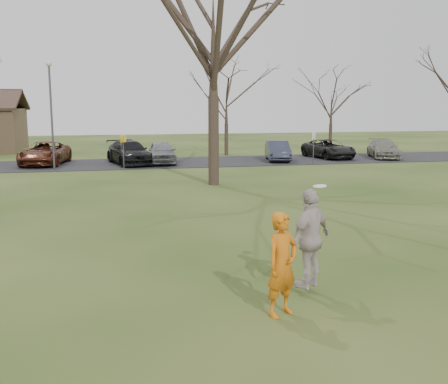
{
  "coord_description": "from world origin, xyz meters",
  "views": [
    {
      "loc": [
        -3.02,
        -9.23,
        3.77
      ],
      "look_at": [
        0.0,
        4.0,
        1.5
      ],
      "focal_mm": 41.67,
      "sensor_mm": 36.0,
      "label": 1
    }
  ],
  "objects": [
    {
      "name": "ground",
      "position": [
        0.0,
        0.0,
        0.0
      ],
      "size": [
        120.0,
        120.0,
        0.0
      ],
      "primitive_type": "plane",
      "color": "#1E380F",
      "rests_on": "ground"
    },
    {
      "name": "parking_strip",
      "position": [
        0.0,
        25.0,
        0.02
      ],
      "size": [
        62.0,
        6.5,
        0.04
      ],
      "primitive_type": "cube",
      "color": "black",
      "rests_on": "ground"
    },
    {
      "name": "player_defender",
      "position": [
        -0.01,
        -0.73,
        0.95
      ],
      "size": [
        0.83,
        0.72,
        1.9
      ],
      "primitive_type": "imported",
      "rotation": [
        0.0,
        0.0,
        0.47
      ],
      "color": "#C46210",
      "rests_on": "ground"
    },
    {
      "name": "car_2",
      "position": [
        -6.81,
        25.5,
        0.76
      ],
      "size": [
        3.19,
        5.51,
        1.44
      ],
      "primitive_type": "imported",
      "rotation": [
        0.0,
        0.0,
        -0.16
      ],
      "color": "#502113",
      "rests_on": "parking_strip"
    },
    {
      "name": "car_3",
      "position": [
        -1.54,
        24.6,
        0.78
      ],
      "size": [
        3.18,
        5.42,
        1.47
      ],
      "primitive_type": "imported",
      "rotation": [
        0.0,
        0.0,
        0.23
      ],
      "color": "black",
      "rests_on": "parking_strip"
    },
    {
      "name": "car_4",
      "position": [
        0.53,
        24.53,
        0.76
      ],
      "size": [
        1.86,
        4.29,
        1.44
      ],
      "primitive_type": "imported",
      "rotation": [
        0.0,
        0.0,
        -0.04
      ],
      "color": "gray",
      "rests_on": "parking_strip"
    },
    {
      "name": "car_5",
      "position": [
        8.44,
        24.5,
        0.71
      ],
      "size": [
        2.22,
        4.28,
        1.34
      ],
      "primitive_type": "imported",
      "rotation": [
        0.0,
        0.0,
        -0.21
      ],
      "color": "#2E3145",
      "rests_on": "parking_strip"
    },
    {
      "name": "car_6",
      "position": [
        12.57,
        25.39,
        0.7
      ],
      "size": [
        2.82,
        4.99,
        1.32
      ],
      "primitive_type": "imported",
      "rotation": [
        0.0,
        0.0,
        0.14
      ],
      "color": "black",
      "rests_on": "parking_strip"
    },
    {
      "name": "car_7",
      "position": [
        16.46,
        24.59,
        0.69
      ],
      "size": [
        3.17,
        4.81,
        1.3
      ],
      "primitive_type": "imported",
      "rotation": [
        0.0,
        0.0,
        -0.33
      ],
      "color": "gray",
      "rests_on": "parking_strip"
    },
    {
      "name": "catching_play",
      "position": [
        0.91,
        0.2,
        1.15
      ],
      "size": [
        1.25,
        1.06,
        2.06
      ],
      "color": "#BAA8A7",
      "rests_on": "ground"
    },
    {
      "name": "lamp_post",
      "position": [
        -6.0,
        22.5,
        3.97
      ],
      "size": [
        0.34,
        0.34,
        6.27
      ],
      "color": "#47474C",
      "rests_on": "ground"
    },
    {
      "name": "sign_yellow",
      "position": [
        -2.0,
        22.0,
        1.45
      ],
      "size": [
        0.35,
        0.35,
        2.08
      ],
      "color": "#47474C",
      "rests_on": "ground"
    },
    {
      "name": "sign_white",
      "position": [
        10.0,
        22.0,
        1.45
      ],
      "size": [
        0.35,
        0.35,
        2.08
      ],
      "color": "#47474C",
      "rests_on": "ground"
    },
    {
      "name": "big_tree",
      "position": [
        2.0,
        15.0,
        7.0
      ],
      "size": [
        9.0,
        9.0,
        14.0
      ],
      "primitive_type": null,
      "color": "#352821",
      "rests_on": "ground"
    },
    {
      "name": "small_tree_row",
      "position": [
        4.38,
        30.06,
        3.89
      ],
      "size": [
        55.0,
        5.9,
        8.5
      ],
      "color": "#352821",
      "rests_on": "ground"
    }
  ]
}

